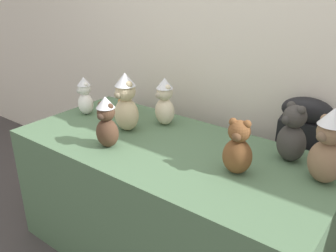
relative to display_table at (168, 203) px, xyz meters
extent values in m
cube|color=silver|center=(0.00, 0.66, 0.92)|extent=(7.00, 0.08, 2.60)
cube|color=#4C6B4C|center=(0.00, 0.00, 0.00)|extent=(1.79, 0.83, 0.76)
cube|color=black|center=(0.56, 0.54, 0.06)|extent=(0.29, 0.16, 0.87)
ellipsoid|color=black|center=(0.56, 0.54, 0.55)|extent=(0.29, 0.16, 0.15)
ellipsoid|color=brown|center=(0.43, -0.03, 0.47)|extent=(0.16, 0.15, 0.17)
sphere|color=brown|center=(0.43, -0.03, 0.59)|extent=(0.10, 0.10, 0.10)
sphere|color=brown|center=(0.40, -0.04, 0.63)|extent=(0.04, 0.04, 0.04)
sphere|color=brown|center=(0.46, -0.02, 0.63)|extent=(0.04, 0.04, 0.04)
sphere|color=brown|center=(0.44, -0.07, 0.58)|extent=(0.04, 0.04, 0.04)
ellipsoid|color=#CCB78E|center=(-0.33, 0.03, 0.48)|extent=(0.19, 0.17, 0.20)
sphere|color=#CCB78E|center=(-0.33, 0.03, 0.62)|extent=(0.12, 0.12, 0.12)
sphere|color=#CCB78E|center=(-0.37, 0.04, 0.67)|extent=(0.04, 0.04, 0.04)
sphere|color=#CCB78E|center=(-0.30, 0.02, 0.67)|extent=(0.04, 0.04, 0.04)
sphere|color=#9D8E71|center=(-0.35, -0.02, 0.61)|extent=(0.05, 0.05, 0.05)
cone|color=silver|center=(-0.33, 0.03, 0.70)|extent=(0.12, 0.12, 0.08)
ellipsoid|color=#7F6047|center=(0.78, 0.14, 0.48)|extent=(0.20, 0.19, 0.20)
sphere|color=#7F6047|center=(0.78, 0.14, 0.63)|extent=(0.12, 0.12, 0.12)
sphere|color=#7F6047|center=(0.75, 0.16, 0.67)|extent=(0.04, 0.04, 0.04)
sphere|color=brown|center=(0.76, 0.09, 0.61)|extent=(0.05, 0.05, 0.05)
cone|color=silver|center=(0.78, 0.14, 0.70)|extent=(0.13, 0.13, 0.08)
ellipsoid|color=#4C3323|center=(-0.26, -0.20, 0.46)|extent=(0.14, 0.12, 0.16)
sphere|color=#4C3323|center=(-0.26, -0.20, 0.58)|extent=(0.10, 0.10, 0.10)
sphere|color=#4C3323|center=(-0.29, -0.20, 0.62)|extent=(0.04, 0.04, 0.04)
sphere|color=#4C3323|center=(-0.23, -0.20, 0.62)|extent=(0.04, 0.04, 0.04)
sphere|color=#412E23|center=(-0.26, -0.24, 0.57)|extent=(0.04, 0.04, 0.04)
cone|color=silver|center=(-0.26, -0.20, 0.64)|extent=(0.10, 0.10, 0.06)
ellipsoid|color=white|center=(-0.74, 0.06, 0.45)|extent=(0.14, 0.13, 0.14)
sphere|color=white|center=(-0.74, 0.06, 0.56)|extent=(0.09, 0.09, 0.09)
sphere|color=white|center=(-0.76, 0.07, 0.59)|extent=(0.03, 0.03, 0.03)
sphere|color=white|center=(-0.71, 0.05, 0.59)|extent=(0.03, 0.03, 0.03)
sphere|color=#B4B3AF|center=(-0.75, 0.02, 0.55)|extent=(0.04, 0.04, 0.04)
cone|color=silver|center=(-0.74, 0.06, 0.61)|extent=(0.09, 0.09, 0.06)
ellipsoid|color=#D17F3D|center=(-0.51, 0.20, 0.45)|extent=(0.15, 0.14, 0.14)
sphere|color=#D17F3D|center=(-0.51, 0.20, 0.55)|extent=(0.08, 0.08, 0.08)
sphere|color=#D17F3D|center=(-0.54, 0.21, 0.59)|extent=(0.03, 0.03, 0.03)
sphere|color=#D17F3D|center=(-0.49, 0.19, 0.59)|extent=(0.03, 0.03, 0.03)
sphere|color=#A06536|center=(-0.53, 0.17, 0.55)|extent=(0.04, 0.04, 0.04)
ellipsoid|color=#383533|center=(0.59, 0.25, 0.47)|extent=(0.20, 0.19, 0.19)
sphere|color=#383533|center=(0.59, 0.25, 0.62)|extent=(0.11, 0.11, 0.11)
sphere|color=#383533|center=(0.55, 0.27, 0.66)|extent=(0.04, 0.04, 0.04)
sphere|color=#383533|center=(0.62, 0.23, 0.66)|extent=(0.04, 0.04, 0.04)
sphere|color=#32302E|center=(0.56, 0.21, 0.61)|extent=(0.05, 0.05, 0.05)
ellipsoid|color=beige|center=(-0.21, 0.24, 0.46)|extent=(0.16, 0.15, 0.17)
sphere|color=beige|center=(-0.21, 0.24, 0.59)|extent=(0.10, 0.10, 0.10)
sphere|color=beige|center=(-0.24, 0.25, 0.62)|extent=(0.04, 0.04, 0.04)
sphere|color=beige|center=(-0.18, 0.23, 0.62)|extent=(0.04, 0.04, 0.04)
sphere|color=#ABA08A|center=(-0.22, 0.20, 0.58)|extent=(0.04, 0.04, 0.04)
cone|color=silver|center=(-0.21, 0.24, 0.65)|extent=(0.11, 0.11, 0.07)
camera|label=1|loc=(1.08, -1.41, 1.26)|focal=38.40mm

